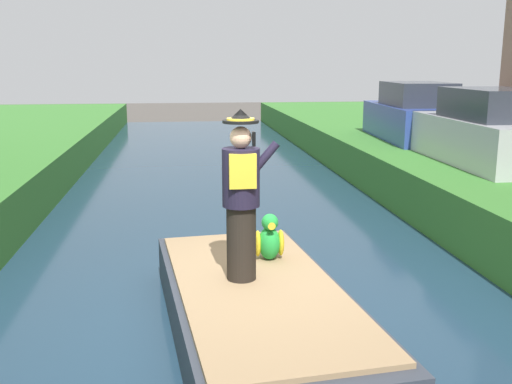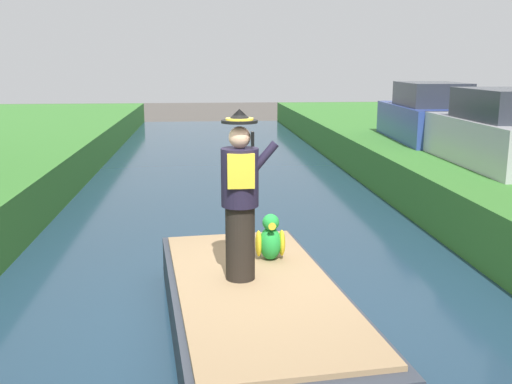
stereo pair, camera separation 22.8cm
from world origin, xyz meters
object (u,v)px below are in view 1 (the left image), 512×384
Objects in this scene: person_pirate at (241,196)px; boat at (258,311)px; parrot_plush at (269,240)px; parked_car_silver at (489,132)px; parked_car_blue at (414,115)px.

boat is at bearing -55.26° from person_pirate.
parked_car_silver is (5.14, 4.43, 0.71)m from parrot_plush.
boat is at bearing -107.31° from parrot_plush.
parrot_plush is 9.79m from parked_car_blue.
parked_car_silver is at bearing -90.00° from parked_car_blue.
boat is at bearing -120.61° from parked_car_blue.
boat is at bearing -135.83° from parked_car_silver.
person_pirate reaches higher than boat.
parked_car_blue is (5.14, 8.30, 0.71)m from parrot_plush.
parked_car_silver is at bearing 40.79° from parrot_plush.
person_pirate is 1.00m from parrot_plush.
parrot_plush is (0.25, 0.80, 0.55)m from boat.
boat is 1.26m from person_pirate.
parked_car_blue is at bearing 54.78° from person_pirate.
parked_car_silver is (5.39, 5.23, 1.26)m from boat.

